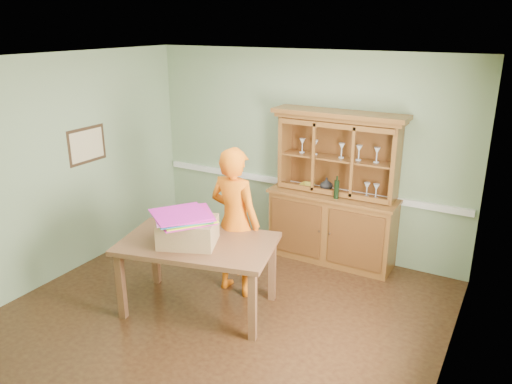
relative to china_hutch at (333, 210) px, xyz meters
The scene contains 14 objects.
floor 1.98m from the china_hutch, 106.91° to the right, with size 4.50×4.50×0.00m, color #4C3118.
ceiling 2.73m from the china_hutch, 106.91° to the right, with size 4.50×4.50×0.00m, color white.
wall_back 0.87m from the china_hutch, 157.41° to the left, with size 4.50×4.50×0.00m, color gray.
wall_left 3.37m from the china_hutch, 147.53° to the right, with size 4.00×4.00×0.00m, color gray.
wall_right 2.55m from the china_hutch, 46.07° to the right, with size 4.00×4.00×0.00m, color gray.
wall_front 3.87m from the china_hutch, 98.14° to the right, with size 4.50×4.50×0.00m, color gray.
chair_rail 0.61m from the china_hutch, 159.71° to the left, with size 4.41×0.05×0.08m, color white.
framed_map 3.25m from the china_hutch, 151.95° to the right, with size 0.03×0.60×0.46m.
window_panel 2.79m from the china_hutch, 50.85° to the right, with size 0.03×0.96×1.36m.
china_hutch is the anchor object (origin of this frame).
dining_table 2.03m from the china_hutch, 114.04° to the right, with size 1.80×1.32×0.81m.
cardboard_box 2.15m from the china_hutch, 114.30° to the right, with size 0.58×0.46×0.27m, color #9D7451.
kite_stack 2.19m from the china_hutch, 115.46° to the right, with size 0.76×0.76×0.06m.
person 1.50m from the china_hutch, 117.52° to the right, with size 0.64×0.42×1.74m, color orange.
Camera 1 is at (2.62, -4.00, 3.03)m, focal length 35.00 mm.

